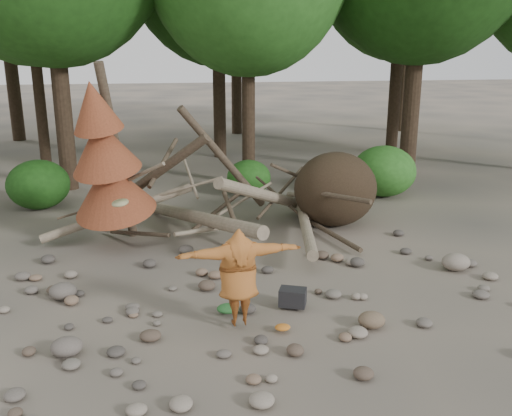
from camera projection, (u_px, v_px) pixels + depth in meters
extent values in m
plane|color=#514C44|center=(266.00, 301.00, 10.82)|extent=(120.00, 120.00, 0.00)
ellipsoid|color=#332619|center=(335.00, 189.00, 15.01)|extent=(2.20, 1.87, 1.98)
cylinder|color=gray|center=(200.00, 218.00, 14.03)|extent=(2.61, 5.11, 1.08)
cylinder|color=gray|center=(269.00, 196.00, 14.67)|extent=(3.18, 3.71, 1.90)
cylinder|color=brown|center=(150.00, 178.00, 14.46)|extent=(3.08, 1.91, 2.49)
cylinder|color=gray|center=(305.00, 223.00, 14.28)|extent=(1.13, 4.98, 0.43)
cylinder|color=brown|center=(223.00, 159.00, 14.82)|extent=(2.39, 1.03, 2.89)
cylinder|color=gray|center=(118.00, 213.00, 13.97)|extent=(3.71, 0.86, 1.20)
cylinder|color=#4C3F30|center=(139.00, 233.00, 13.68)|extent=(1.52, 1.70, 0.49)
cylinder|color=gray|center=(245.00, 199.00, 14.80)|extent=(1.57, 0.85, 0.69)
cylinder|color=#4C3F30|center=(301.00, 177.00, 15.40)|extent=(1.92, 1.25, 1.10)
cylinder|color=gray|center=(190.00, 176.00, 14.20)|extent=(0.37, 1.42, 0.85)
cylinder|color=#4C3F30|center=(331.00, 233.00, 14.14)|extent=(0.79, 2.54, 0.12)
cylinder|color=gray|center=(211.00, 229.00, 13.52)|extent=(1.78, 1.11, 0.29)
cylinder|color=#4C3F30|center=(117.00, 154.00, 13.37)|extent=(0.67, 1.13, 4.35)
cone|color=brown|center=(111.00, 186.00, 13.25)|extent=(2.06, 2.13, 1.86)
cone|color=brown|center=(103.00, 145.00, 12.76)|extent=(1.71, 1.78, 1.65)
cone|color=brown|center=(94.00, 106.00, 12.31)|extent=(1.23, 1.30, 1.41)
cylinder|color=#38281C|center=(57.00, 50.00, 17.82)|extent=(0.56, 0.56, 8.96)
cylinder|color=#38281C|center=(248.00, 78.00, 18.69)|extent=(0.44, 0.44, 7.14)
cylinder|color=#38281C|center=(416.00, 42.00, 19.83)|extent=(0.60, 0.60, 9.45)
cylinder|color=#38281C|center=(36.00, 68.00, 21.59)|extent=(0.42, 0.42, 7.56)
cylinder|color=#38281C|center=(219.00, 53.00, 23.16)|extent=(0.52, 0.52, 8.54)
cylinder|color=#38281C|center=(397.00, 58.00, 23.96)|extent=(0.50, 0.50, 8.12)
cylinder|color=#38281C|center=(8.00, 39.00, 27.08)|extent=(0.62, 0.62, 9.66)
cylinder|color=#38281C|center=(236.00, 49.00, 29.33)|extent=(0.54, 0.54, 8.75)
cylinder|color=#38281C|center=(405.00, 57.00, 30.33)|extent=(0.46, 0.46, 7.84)
ellipsoid|color=#1C4C14|center=(38.00, 184.00, 16.62)|extent=(1.80, 1.80, 1.44)
ellipsoid|color=#26611C|center=(249.00, 177.00, 18.18)|extent=(1.40, 1.40, 1.12)
ellipsoid|color=#307323|center=(384.00, 171.00, 17.98)|extent=(2.00, 2.00, 1.60)
imported|color=#A55B25|center=(238.00, 277.00, 9.56)|extent=(2.14, 0.72, 1.71)
cylinder|color=#9A9261|center=(120.00, 203.00, 8.71)|extent=(0.29, 0.28, 0.09)
cube|color=black|center=(293.00, 300.00, 10.48)|extent=(0.57, 0.47, 0.32)
ellipsoid|color=#26602A|center=(228.00, 311.00, 10.24)|extent=(0.40, 0.33, 0.15)
ellipsoid|color=#BC6920|center=(283.00, 330.00, 9.62)|extent=(0.27, 0.22, 0.10)
ellipsoid|color=#645B53|center=(67.00, 347.00, 8.90)|extent=(0.49, 0.45, 0.30)
ellipsoid|color=brown|center=(372.00, 320.00, 9.77)|extent=(0.47, 0.42, 0.28)
ellipsoid|color=gray|center=(456.00, 262.00, 12.23)|extent=(0.61, 0.55, 0.36)
ellipsoid|color=#625A52|center=(63.00, 291.00, 10.87)|extent=(0.52, 0.47, 0.31)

